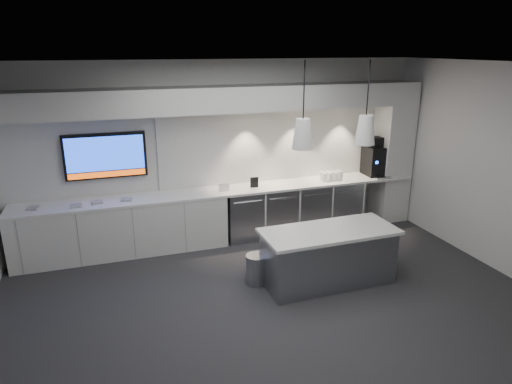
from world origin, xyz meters
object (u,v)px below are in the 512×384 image
object	(u,v)px
island	(328,256)
bin	(257,269)
wall_tv	(105,156)
coffee_machine	(376,159)

from	to	relation	value
island	bin	distance (m)	1.02
island	bin	size ratio (longest dim) A/B	4.40
wall_tv	bin	xyz separation A→B (m)	(1.86, -1.90, -1.34)
wall_tv	coffee_machine	bearing A→B (deg)	-2.98
island	coffee_machine	size ratio (longest dim) A/B	2.65
wall_tv	island	distance (m)	3.75
island	wall_tv	bearing A→B (deg)	141.25
bin	coffee_machine	size ratio (longest dim) A/B	0.60
wall_tv	coffee_machine	world-z (taller)	wall_tv
wall_tv	coffee_machine	distance (m)	4.77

